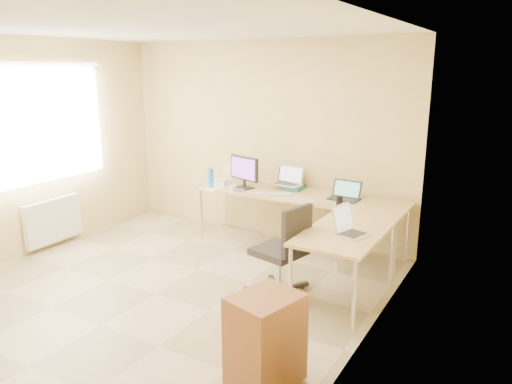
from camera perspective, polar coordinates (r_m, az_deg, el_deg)
The scene contains 25 objects.
floor at distance 5.16m, azimuth -11.73°, elevation -11.63°, with size 4.50×4.50×0.00m, color tan.
ceiling at distance 4.66m, azimuth -13.43°, elevation 18.49°, with size 4.50×4.50×0.00m, color white.
wall_back at distance 6.55m, azimuth 0.88°, elevation 6.15°, with size 4.50×4.50×0.00m, color tan.
wall_left at distance 6.34m, azimuth -26.75°, elevation 4.35°, with size 4.50×4.50×0.00m, color tan.
wall_right at distance 3.69m, azimuth 12.36°, elevation -0.63°, with size 4.50×4.50×0.00m, color tan.
desk_main at distance 6.09m, azimuth 4.98°, elevation -3.57°, with size 2.65×0.70×0.73m, color tan.
desk_return at distance 4.88m, azimuth 10.39°, elevation -8.43°, with size 0.70×1.30×0.73m, color tan.
monitor at distance 6.22m, azimuth -1.36°, elevation 2.33°, with size 0.49×0.16×0.42m, color black.
book_stack at distance 6.22m, azimuth 4.51°, elevation 0.56°, with size 0.22×0.30×0.05m, color #205D5C.
laptop_center at distance 6.21m, azimuth 3.65°, elevation 1.89°, with size 0.37×0.28×0.24m, color silver.
laptop_black at distance 5.78m, azimuth 10.31°, elevation 0.17°, with size 0.35×0.26×0.22m, color black.
keyboard at distance 5.93m, azimuth 1.86°, elevation -0.24°, with size 0.46×0.13×0.02m, color beige.
mouse at distance 5.61m, azimuth 6.43°, elevation -1.12°, with size 0.09×0.06×0.03m, color white.
mug at distance 6.09m, azimuth -2.75°, elevation 0.44°, with size 0.09×0.09×0.08m, color white.
cd_stack at distance 6.06m, azimuth -1.88°, elevation 0.11°, with size 0.11×0.11×0.03m, color silver.
water_bottle at distance 6.28m, azimuth -5.35°, elevation 1.65°, with size 0.07×0.07×0.26m, color #2C77CB.
papers at distance 6.27m, azimuth -5.02°, elevation 0.44°, with size 0.20×0.29×0.01m, color white.
white_box at distance 6.46m, azimuth -4.31°, elevation 1.20°, with size 0.21×0.15×0.08m, color white.
desk_fan at distance 6.66m, azimuth -2.99°, elevation 2.36°, with size 0.19×0.19×0.24m, color white.
black_cup at distance 5.47m, azimuth 9.74°, elevation -1.12°, with size 0.07×0.07×0.13m, color black.
laptop_return at distance 4.57m, azimuth 11.19°, elevation -3.68°, with size 0.26×0.33×0.22m, color silver.
office_chair at distance 4.86m, azimuth 2.69°, elevation -6.58°, with size 0.59×0.59×0.98m, color black.
cabinet at distance 3.61m, azimuth 1.09°, elevation -16.88°, with size 0.39×0.48×0.67m, color #A15628.
radiator at distance 6.71m, azimuth -22.68°, elevation -3.10°, with size 0.09×0.80×0.55m, color white.
window at distance 6.49m, azimuth -23.81°, elevation 7.10°, with size 0.10×1.80×1.40m, color white.
Camera 1 is at (3.16, -3.41, 2.23)m, focal length 34.12 mm.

